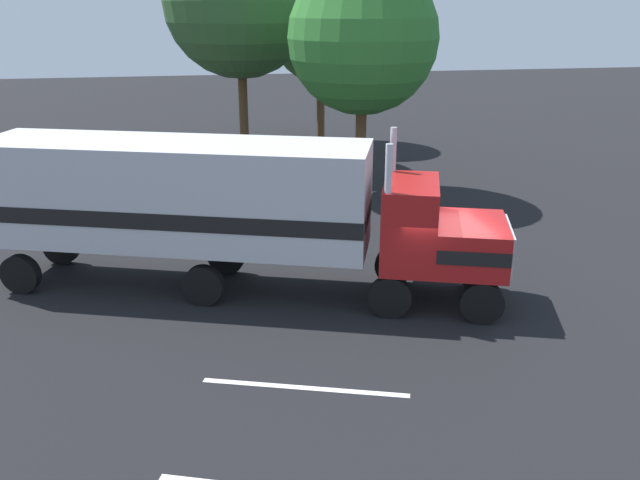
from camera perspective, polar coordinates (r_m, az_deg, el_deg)
The scene contains 8 objects.
ground_plane at distance 18.34m, azimuth 9.71°, elevation -5.34°, with size 120.00×120.00×0.00m, color black.
lane_stripe_near at distance 14.41m, azimuth -1.31°, elevation -12.48°, with size 4.40×0.16×0.01m, color silver.
semi_truck at distance 18.36m, azimuth -8.87°, elevation 3.17°, with size 14.18×7.02×4.50m.
person_bystander at distance 22.29m, azimuth -10.82°, elevation 1.64°, with size 0.40×0.48×1.63m.
parked_car at distance 30.36m, azimuth -15.14°, elevation 5.96°, with size 4.55×2.21×1.57m.
tree_left at distance 37.63m, azimuth 0.06°, elevation 17.27°, with size 5.37×5.37×8.76m.
tree_center at distance 27.38m, azimuth 3.67°, elevation 16.78°, with size 5.97×5.97×9.29m.
tree_right at distance 33.53m, azimuth -6.88°, elevation 19.56°, with size 7.17×7.17×11.25m.
Camera 1 is at (-5.97, -15.54, 7.69)m, focal length 37.57 mm.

